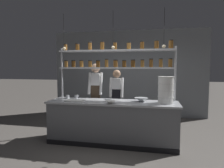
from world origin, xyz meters
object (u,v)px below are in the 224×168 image
(chef_center, at_px, (117,96))
(serving_cup_front, at_px, (68,97))
(container_stack, at_px, (166,90))
(spice_shelf_unit, at_px, (116,61))
(serving_cup_by_board, at_px, (77,97))
(prep_bowl_near_left, at_px, (110,102))
(cutting_board, at_px, (75,101))
(chef_left, at_px, (96,93))
(prep_bowl_center_back, at_px, (108,100))
(prep_bowl_center_front, at_px, (141,100))

(chef_center, distance_m, serving_cup_front, 1.25)
(chef_center, xyz_separation_m, container_stack, (1.18, -0.82, 0.29))
(spice_shelf_unit, height_order, serving_cup_by_board, spice_shelf_unit)
(chef_center, relative_size, serving_cup_front, 18.03)
(prep_bowl_near_left, xyz_separation_m, serving_cup_front, (-1.12, 0.43, 0.01))
(cutting_board, relative_size, serving_cup_front, 4.52)
(chef_left, xyz_separation_m, chef_center, (0.51, 0.20, -0.11))
(spice_shelf_unit, distance_m, prep_bowl_center_back, 0.93)
(prep_bowl_center_front, bearing_deg, serving_cup_front, 178.36)
(cutting_board, bearing_deg, serving_cup_front, 136.34)
(prep_bowl_center_front, height_order, prep_bowl_center_back, prep_bowl_center_front)
(container_stack, relative_size, cutting_board, 1.39)
(cutting_board, height_order, prep_bowl_near_left, prep_bowl_near_left)
(chef_center, distance_m, prep_bowl_center_back, 0.82)
(prep_bowl_near_left, relative_size, prep_bowl_center_front, 0.76)
(chef_left, bearing_deg, spice_shelf_unit, -34.54)
(chef_left, bearing_deg, cutting_board, -115.91)
(spice_shelf_unit, relative_size, container_stack, 4.89)
(serving_cup_front, bearing_deg, prep_bowl_center_front, -1.64)
(prep_bowl_near_left, xyz_separation_m, prep_bowl_center_back, (-0.11, 0.28, -0.01))
(chef_center, height_order, prep_bowl_near_left, chef_center)
(spice_shelf_unit, xyz_separation_m, chef_left, (-0.57, 0.29, -0.78))
(spice_shelf_unit, height_order, cutting_board, spice_shelf_unit)
(chef_left, distance_m, prep_bowl_center_back, 0.78)
(prep_bowl_center_back, bearing_deg, prep_bowl_center_front, 7.81)
(cutting_board, xyz_separation_m, prep_bowl_center_back, (0.71, 0.14, 0.01))
(cutting_board, distance_m, prep_bowl_center_front, 1.45)
(chef_center, height_order, serving_cup_front, chef_center)
(chef_left, distance_m, serving_cup_front, 0.73)
(serving_cup_front, bearing_deg, cutting_board, -43.66)
(chef_center, relative_size, prep_bowl_near_left, 7.07)
(container_stack, relative_size, prep_bowl_center_back, 3.29)
(container_stack, height_order, prep_bowl_center_front, container_stack)
(spice_shelf_unit, distance_m, prep_bowl_center_front, 1.06)
(prep_bowl_center_back, bearing_deg, chef_center, 86.81)
(spice_shelf_unit, relative_size, serving_cup_by_board, 30.82)
(chef_center, xyz_separation_m, prep_bowl_center_back, (-0.05, -0.82, 0.03))
(cutting_board, height_order, prep_bowl_center_front, prep_bowl_center_front)
(prep_bowl_near_left, distance_m, prep_bowl_center_front, 0.71)
(container_stack, relative_size, serving_cup_front, 6.26)
(spice_shelf_unit, relative_size, chef_center, 1.70)
(chef_left, bearing_deg, prep_bowl_center_back, -61.33)
(serving_cup_front, relative_size, serving_cup_by_board, 1.01)
(cutting_board, bearing_deg, prep_bowl_center_back, 11.14)
(container_stack, xyz_separation_m, prep_bowl_near_left, (-1.11, -0.29, -0.25))
(prep_bowl_near_left, relative_size, serving_cup_front, 2.55)
(container_stack, distance_m, serving_cup_by_board, 2.08)
(serving_cup_by_board, bearing_deg, spice_shelf_unit, 4.49)
(chef_left, relative_size, prep_bowl_center_back, 10.38)
(chef_left, height_order, prep_bowl_near_left, chef_left)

